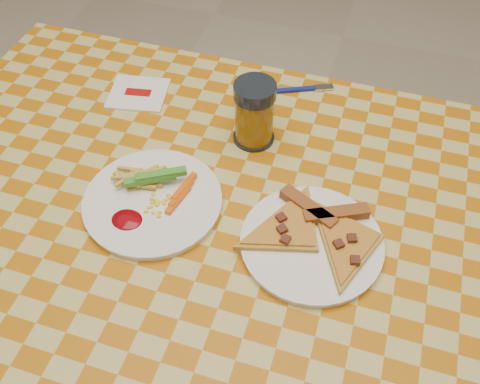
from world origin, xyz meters
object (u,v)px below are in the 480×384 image
(plate_right, at_px, (311,244))
(drink_glass, at_px, (254,114))
(table, at_px, (224,239))
(plate_left, at_px, (153,202))

(plate_right, bearing_deg, drink_glass, 126.99)
(table, distance_m, drink_glass, 0.25)
(table, relative_size, plate_left, 5.25)
(drink_glass, bearing_deg, plate_right, -53.01)
(plate_right, xyz_separation_m, drink_glass, (-0.17, 0.22, 0.06))
(table, bearing_deg, plate_right, -6.04)
(table, bearing_deg, drink_glass, 90.98)
(plate_right, relative_size, drink_glass, 1.78)
(table, xyz_separation_m, drink_glass, (-0.00, 0.20, 0.14))
(table, xyz_separation_m, plate_left, (-0.13, -0.01, 0.08))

